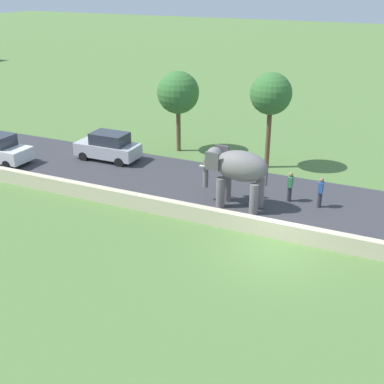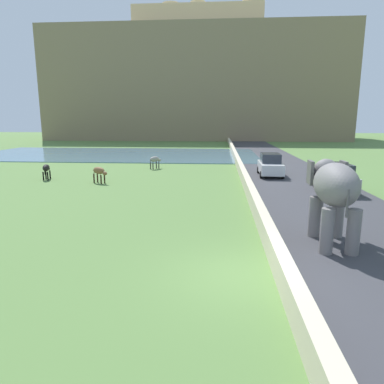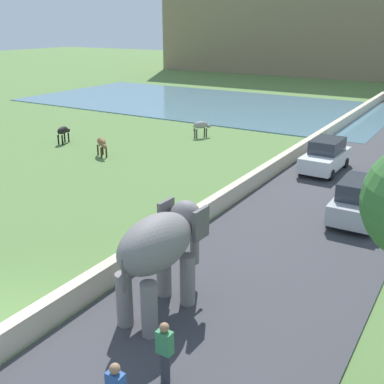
{
  "view_description": "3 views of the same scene",
  "coord_description": "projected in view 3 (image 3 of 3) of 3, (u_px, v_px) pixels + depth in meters",
  "views": [
    {
      "loc": [
        -18.25,
        -4.66,
        10.81
      ],
      "look_at": [
        1.61,
        4.47,
        1.25
      ],
      "focal_mm": 47.06,
      "sensor_mm": 36.0,
      "label": 1
    },
    {
      "loc": [
        -0.61,
        -9.51,
        4.45
      ],
      "look_at": [
        -1.86,
        6.45,
        1.11
      ],
      "focal_mm": 32.67,
      "sensor_mm": 36.0,
      "label": 2
    },
    {
      "loc": [
        10.08,
        -6.29,
        7.74
      ],
      "look_at": [
        1.64,
        7.41,
        1.87
      ],
      "focal_mm": 43.65,
      "sensor_mm": 36.0,
      "label": 3
    }
  ],
  "objects": [
    {
      "name": "person_beside_elephant",
      "position": [
        165.0,
        352.0,
        10.32
      ],
      "size": [
        0.36,
        0.22,
        1.63
      ],
      "color": "#33333D",
      "rests_on": "ground"
    },
    {
      "name": "barrier_wall",
      "position": [
        284.0,
        160.0,
        26.32
      ],
      "size": [
        0.4,
        110.0,
        0.79
      ],
      "primitive_type": "cube",
      "color": "beige",
      "rests_on": "ground"
    },
    {
      "name": "cow_black",
      "position": [
        63.0,
        131.0,
        31.37
      ],
      "size": [
        0.7,
        1.42,
        1.15
      ],
      "color": "black",
      "rests_on": "ground"
    },
    {
      "name": "elephant",
      "position": [
        161.0,
        247.0,
        12.59
      ],
      "size": [
        1.48,
        3.48,
        2.99
      ],
      "color": "slate",
      "rests_on": "ground"
    },
    {
      "name": "road_surface",
      "position": [
        360.0,
        168.0,
        26.17
      ],
      "size": [
        7.0,
        120.0,
        0.06
      ],
      "primitive_type": "cube",
      "color": "#38383D",
      "rests_on": "ground"
    },
    {
      "name": "lake",
      "position": [
        201.0,
        103.0,
        47.22
      ],
      "size": [
        36.0,
        18.0,
        0.08
      ],
      "primitive_type": "cube",
      "color": "slate",
      "rests_on": "ground"
    },
    {
      "name": "car_white",
      "position": [
        326.0,
        156.0,
        25.35
      ],
      "size": [
        1.87,
        4.04,
        1.8
      ],
      "color": "white",
      "rests_on": "ground"
    },
    {
      "name": "cow_brown",
      "position": [
        102.0,
        143.0,
        28.27
      ],
      "size": [
        1.35,
        1.02,
        1.15
      ],
      "color": "brown",
      "rests_on": "ground"
    },
    {
      "name": "car_silver",
      "position": [
        359.0,
        200.0,
        19.08
      ],
      "size": [
        1.82,
        4.01,
        1.8
      ],
      "color": "#B7B7BC",
      "rests_on": "ground"
    },
    {
      "name": "cow_grey",
      "position": [
        201.0,
        126.0,
        32.98
      ],
      "size": [
        1.03,
        1.35,
        1.15
      ],
      "color": "gray",
      "rests_on": "ground"
    }
  ]
}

